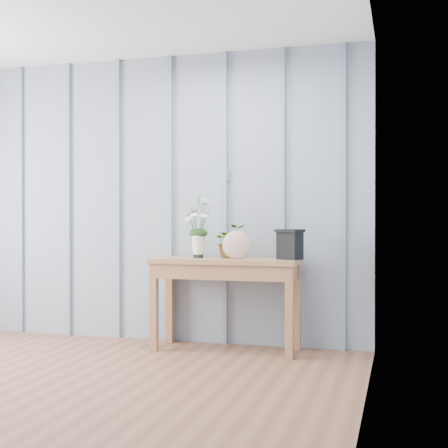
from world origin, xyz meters
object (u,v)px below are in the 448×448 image
(daisy_vase, at_px, (198,218))
(carved_box, at_px, (290,244))
(sideboard, at_px, (226,272))
(felt_disc_vessel, at_px, (237,245))

(daisy_vase, distance_m, carved_box, 0.79)
(daisy_vase, bearing_deg, carved_box, 0.76)
(sideboard, relative_size, carved_box, 4.98)
(daisy_vase, height_order, carved_box, daisy_vase)
(felt_disc_vessel, xyz_separation_m, carved_box, (0.41, 0.08, 0.01))
(daisy_vase, bearing_deg, felt_disc_vessel, -11.11)
(daisy_vase, relative_size, carved_box, 2.20)
(sideboard, height_order, felt_disc_vessel, felt_disc_vessel)
(felt_disc_vessel, bearing_deg, carved_box, 4.53)
(felt_disc_vessel, distance_m, carved_box, 0.42)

